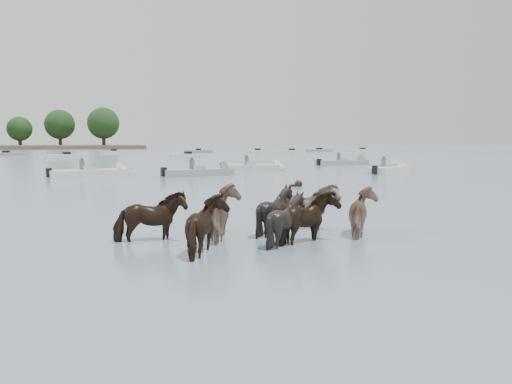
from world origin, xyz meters
name	(u,v)px	position (x,y,z in m)	size (l,w,h in m)	color
ground	(325,241)	(0.00, 0.00, 0.00)	(400.00, 400.00, 0.00)	slate
pony_herd	(268,219)	(-1.26, 0.69, 0.52)	(7.13, 3.36, 1.60)	black
swimming_pony	(298,185)	(5.20, 14.42, 0.10)	(0.72, 0.44, 0.44)	black
motorboat_a	(100,173)	(-4.74, 26.09, 0.23)	(5.80, 2.80, 1.92)	silver
motorboat_b	(208,172)	(2.53, 24.48, 0.23)	(5.64, 2.56, 1.92)	gray
motorboat_c	(261,168)	(7.88, 28.85, 0.23)	(5.43, 3.27, 1.92)	silver
motorboat_d	(392,169)	(16.80, 23.53, 0.23)	(5.20, 4.34, 1.92)	silver
motorboat_e	(349,163)	(19.54, 35.73, 0.22)	(6.23, 2.49, 1.92)	gray
distant_flotilla	(117,153)	(-0.86, 77.98, 0.26)	(105.66, 29.21, 0.93)	gray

